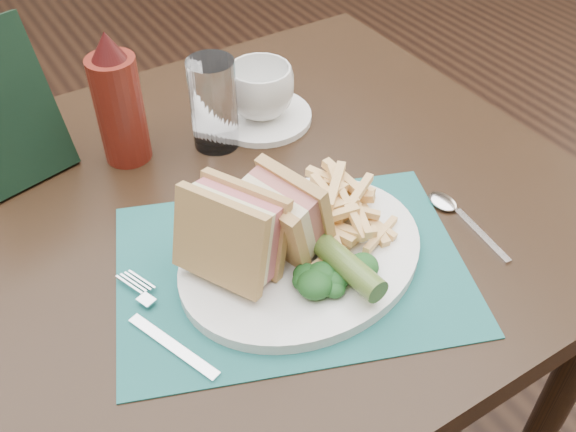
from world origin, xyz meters
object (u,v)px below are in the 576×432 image
at_px(table_main, 245,373).
at_px(drinking_glass, 214,104).
at_px(placemat, 291,267).
at_px(saucer, 261,116).
at_px(sandwich_half_b, 270,223).
at_px(plate, 302,255).
at_px(check_presenter, 3,109).
at_px(ketchup_bottle, 118,98).
at_px(sandwich_half_a, 220,245).
at_px(coffee_cup, 260,91).

distance_m(table_main, drinking_glass, 0.46).
bearing_deg(placemat, saucer, 66.14).
relative_size(table_main, sandwich_half_b, 9.33).
bearing_deg(plate, sandwich_half_b, 149.79).
relative_size(plate, drinking_glass, 2.31).
height_order(sandwich_half_b, drinking_glass, drinking_glass).
bearing_deg(check_presenter, ketchup_bottle, -30.82).
bearing_deg(saucer, drinking_glass, -167.49).
xyz_separation_m(placemat, saucer, (0.12, 0.28, 0.00)).
xyz_separation_m(table_main, plate, (0.02, -0.13, 0.38)).
bearing_deg(sandwich_half_a, placemat, -35.28).
bearing_deg(sandwich_half_b, drinking_glass, 62.42).
height_order(sandwich_half_a, check_presenter, check_presenter).
bearing_deg(ketchup_bottle, table_main, -66.64).
distance_m(plate, drinking_glass, 0.27).
distance_m(placemat, saucer, 0.31).
height_order(table_main, drinking_glass, drinking_glass).
bearing_deg(sandwich_half_a, ketchup_bottle, 61.70).
distance_m(table_main, plate, 0.41).
bearing_deg(ketchup_bottle, check_presenter, 163.08).
height_order(plate, drinking_glass, drinking_glass).
relative_size(placemat, check_presenter, 1.90).
xyz_separation_m(table_main, drinking_glass, (0.05, 0.13, 0.44)).
xyz_separation_m(placemat, sandwich_half_b, (-0.02, 0.02, 0.07)).
bearing_deg(table_main, sandwich_half_b, -95.46).
relative_size(placemat, coffee_cup, 4.03).
bearing_deg(sandwich_half_a, drinking_glass, 36.65).
bearing_deg(sandwich_half_b, plate, -36.59).
distance_m(placemat, ketchup_bottle, 0.32).
height_order(placemat, plate, plate).
height_order(plate, saucer, plate).
xyz_separation_m(table_main, placemat, (0.01, -0.13, 0.38)).
bearing_deg(ketchup_bottle, sandwich_half_b, -77.86).
height_order(sandwich_half_a, sandwich_half_b, sandwich_half_a).
distance_m(sandwich_half_b, saucer, 0.31).
xyz_separation_m(sandwich_half_b, drinking_glass, (0.06, 0.25, -0.00)).
bearing_deg(saucer, check_presenter, 169.91).
bearing_deg(sandwich_half_a, table_main, 30.72).
xyz_separation_m(sandwich_half_b, check_presenter, (-0.19, 0.32, 0.03)).
distance_m(coffee_cup, check_presenter, 0.34).
height_order(table_main, saucer, saucer).
xyz_separation_m(plate, drinking_glass, (0.02, 0.26, 0.06)).
distance_m(sandwich_half_a, coffee_cup, 0.34).
bearing_deg(drinking_glass, plate, -95.22).
relative_size(placemat, sandwich_half_b, 4.09).
bearing_deg(sandwich_half_b, saucer, 47.36).
bearing_deg(plate, saucer, 60.61).
bearing_deg(placemat, drinking_glass, 81.30).
relative_size(placemat, saucer, 2.63).
height_order(table_main, sandwich_half_b, sandwich_half_b).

